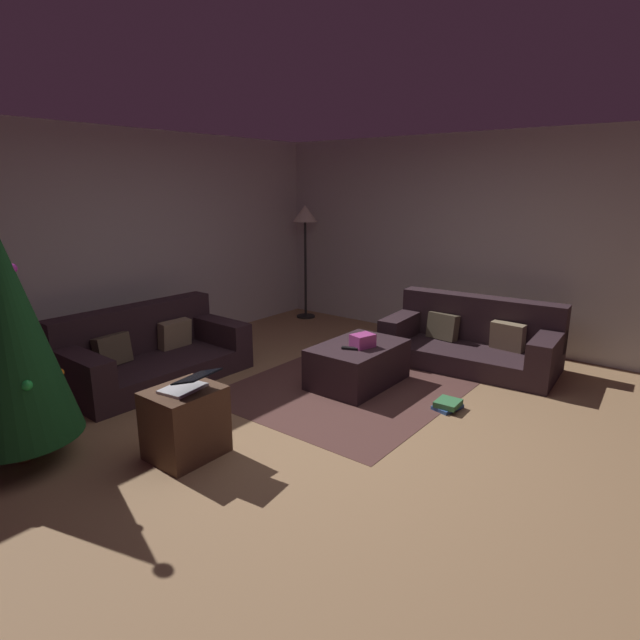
% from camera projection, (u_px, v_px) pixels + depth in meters
% --- Properties ---
extents(ground_plane, '(6.40, 6.40, 0.00)m').
position_uv_depth(ground_plane, '(339.00, 428.00, 4.37)').
color(ground_plane, '#93704C').
extents(rear_partition, '(6.40, 0.12, 2.60)m').
position_uv_depth(rear_partition, '(117.00, 246.00, 5.91)').
color(rear_partition, '#BCB7B2').
rests_on(rear_partition, ground_plane).
extents(corner_partition, '(0.12, 6.40, 2.60)m').
position_uv_depth(corner_partition, '(489.00, 241.00, 6.43)').
color(corner_partition, '#B5B0AB').
rests_on(corner_partition, ground_plane).
extents(couch_left, '(1.87, 1.01, 0.74)m').
position_uv_depth(couch_left, '(149.00, 353.00, 5.44)').
color(couch_left, '#2D1E23').
rests_on(couch_left, ground_plane).
extents(couch_right, '(1.04, 1.91, 0.74)m').
position_uv_depth(couch_right, '(473.00, 340.00, 5.88)').
color(couch_right, '#2D1E23').
rests_on(couch_right, ground_plane).
extents(ottoman, '(0.99, 0.66, 0.42)m').
position_uv_depth(ottoman, '(358.00, 364.00, 5.29)').
color(ottoman, '#2D1E23').
rests_on(ottoman, ground_plane).
extents(gift_box, '(0.26, 0.22, 0.13)m').
position_uv_depth(gift_box, '(363.00, 341.00, 5.15)').
color(gift_box, '#B23F8C').
rests_on(gift_box, ottoman).
extents(tv_remote, '(0.11, 0.17, 0.02)m').
position_uv_depth(tv_remote, '(350.00, 348.00, 5.09)').
color(tv_remote, black).
rests_on(tv_remote, ottoman).
extents(christmas_tree, '(0.88, 0.88, 1.95)m').
position_uv_depth(christmas_tree, '(3.00, 326.00, 3.59)').
color(christmas_tree, brown).
rests_on(christmas_tree, ground_plane).
extents(side_table, '(0.52, 0.44, 0.53)m').
position_uv_depth(side_table, '(185.00, 423.00, 3.87)').
color(side_table, '#4C3323').
rests_on(side_table, ground_plane).
extents(laptop, '(0.36, 0.41, 0.17)m').
position_uv_depth(laptop, '(188.00, 384.00, 3.76)').
color(laptop, silver).
rests_on(laptop, side_table).
extents(book_stack, '(0.30, 0.23, 0.08)m').
position_uv_depth(book_stack, '(448.00, 405.00, 4.72)').
color(book_stack, '#2D5193').
rests_on(book_stack, ground_plane).
extents(corner_lamp, '(0.36, 0.36, 1.69)m').
position_uv_depth(corner_lamp, '(305.00, 222.00, 7.65)').
color(corner_lamp, black).
rests_on(corner_lamp, ground_plane).
extents(area_rug, '(2.60, 2.00, 0.01)m').
position_uv_depth(area_rug, '(357.00, 383.00, 5.34)').
color(area_rug, '#52322D').
rests_on(area_rug, ground_plane).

